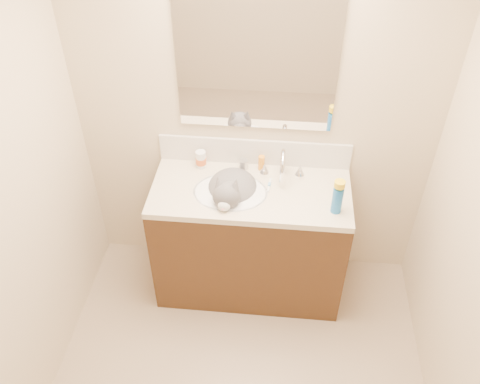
% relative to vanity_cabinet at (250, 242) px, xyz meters
% --- Properties ---
extents(room_shell, '(2.24, 2.54, 2.52)m').
position_rel_vanity_cabinet_xyz_m(room_shell, '(0.00, -0.97, 1.08)').
color(room_shell, '#C9B595').
rests_on(room_shell, ground).
extents(vanity_cabinet, '(1.20, 0.55, 0.82)m').
position_rel_vanity_cabinet_xyz_m(vanity_cabinet, '(0.00, 0.00, 0.00)').
color(vanity_cabinet, '#3C2310').
rests_on(vanity_cabinet, ground).
extents(counter_slab, '(1.20, 0.55, 0.04)m').
position_rel_vanity_cabinet_xyz_m(counter_slab, '(0.00, 0.00, 0.43)').
color(counter_slab, beige).
rests_on(counter_slab, vanity_cabinet).
extents(basin, '(0.45, 0.36, 0.14)m').
position_rel_vanity_cabinet_xyz_m(basin, '(-0.12, -0.03, 0.38)').
color(basin, white).
rests_on(basin, vanity_cabinet).
extents(faucet, '(0.28, 0.20, 0.21)m').
position_rel_vanity_cabinet_xyz_m(faucet, '(0.18, 0.14, 0.54)').
color(faucet, silver).
rests_on(faucet, counter_slab).
extents(cat, '(0.36, 0.45, 0.34)m').
position_rel_vanity_cabinet_xyz_m(cat, '(-0.11, -0.00, 0.43)').
color(cat, '#555255').
rests_on(cat, basin).
extents(backsplash, '(1.20, 0.02, 0.18)m').
position_rel_vanity_cabinet_xyz_m(backsplash, '(0.00, 0.26, 0.54)').
color(backsplash, silver).
rests_on(backsplash, counter_slab).
extents(mirror, '(0.90, 0.02, 0.80)m').
position_rel_vanity_cabinet_xyz_m(mirror, '(0.00, 0.26, 1.13)').
color(mirror, white).
rests_on(mirror, room_shell).
extents(pill_bottle, '(0.06, 0.06, 0.12)m').
position_rel_vanity_cabinet_xyz_m(pill_bottle, '(-0.33, 0.20, 0.51)').
color(pill_bottle, white).
rests_on(pill_bottle, counter_slab).
extents(pill_label, '(0.07, 0.07, 0.04)m').
position_rel_vanity_cabinet_xyz_m(pill_label, '(-0.33, 0.20, 0.50)').
color(pill_label, '#DB5E24').
rests_on(pill_label, pill_bottle).
extents(silver_jar, '(0.06, 0.06, 0.06)m').
position_rel_vanity_cabinet_xyz_m(silver_jar, '(-0.06, 0.20, 0.48)').
color(silver_jar, '#B7B7BC').
rests_on(silver_jar, counter_slab).
extents(amber_bottle, '(0.04, 0.04, 0.10)m').
position_rel_vanity_cabinet_xyz_m(amber_bottle, '(0.05, 0.21, 0.50)').
color(amber_bottle, orange).
rests_on(amber_bottle, counter_slab).
extents(toothbrush, '(0.02, 0.13, 0.01)m').
position_rel_vanity_cabinet_xyz_m(toothbrush, '(0.11, 0.05, 0.45)').
color(toothbrush, white).
rests_on(toothbrush, counter_slab).
extents(toothbrush_head, '(0.02, 0.03, 0.02)m').
position_rel_vanity_cabinet_xyz_m(toothbrush_head, '(0.11, 0.05, 0.46)').
color(toothbrush_head, '#64A5D5').
rests_on(toothbrush_head, counter_slab).
extents(spray_can, '(0.07, 0.07, 0.17)m').
position_rel_vanity_cabinet_xyz_m(spray_can, '(0.50, -0.14, 0.53)').
color(spray_can, blue).
rests_on(spray_can, counter_slab).
extents(spray_cap, '(0.07, 0.07, 0.04)m').
position_rel_vanity_cabinet_xyz_m(spray_cap, '(0.50, -0.14, 0.65)').
color(spray_cap, yellow).
rests_on(spray_cap, spray_can).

